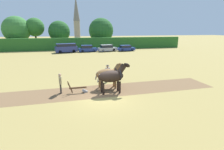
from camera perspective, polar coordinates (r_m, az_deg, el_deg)
The scene contains 17 objects.
ground_plane at distance 13.93m, azimuth -2.50°, elevation -7.36°, with size 240.00×240.00×0.00m, color #998447.
plowed_furrow_strip at distance 15.18m, azimuth -16.35°, elevation -6.04°, with size 27.44×3.27×0.01m, color brown.
hedgerow at distance 46.62m, azimuth -10.37°, elevation 10.01°, with size 56.12×1.34×3.03m, color #286023.
tree_far_left at distance 53.19m, azimuth -28.77°, elevation 12.85°, with size 6.90×6.90×8.49m.
tree_left at distance 52.76m, azimuth -23.90°, elevation 14.07°, with size 4.90×4.90×8.14m.
tree_center_left at distance 51.39m, azimuth -16.86°, elevation 13.42°, with size 5.77×5.77×7.42m.
tree_center at distance 52.39m, azimuth -3.60°, elevation 14.28°, with size 7.11×7.11×8.32m.
church_spire at distance 82.50m, azimuth -11.50°, elevation 17.84°, with size 2.93×2.93×19.03m.
draft_horse_lead_left at distance 14.51m, azimuth 0.06°, elevation -0.35°, with size 2.90×1.07×2.59m.
draft_horse_lead_right at distance 15.76m, azimuth -1.14°, elevation 0.37°, with size 2.77×1.06×2.34m.
plow at distance 15.07m, azimuth -10.54°, elevation -4.54°, with size 1.66×0.47×1.13m.
farmer_at_plow at distance 15.12m, azimuth -16.55°, elevation -2.15°, with size 0.24×0.68×1.71m.
farmer_beside_team at distance 17.80m, azimuth -1.43°, elevation 1.07°, with size 0.58×0.44×1.73m.
parked_van at distance 41.54m, azimuth -14.75°, elevation 8.55°, with size 5.12×2.83×2.04m.
parked_car_left at distance 41.88m, azimuth -8.07°, elevation 8.52°, with size 4.27×1.88×1.57m.
parked_car_center_left at distance 42.27m, azimuth -1.63°, elevation 8.74°, with size 4.68×2.47×1.60m.
parked_car_center at distance 43.24m, azimuth 4.56°, elevation 8.74°, with size 4.31×2.21×1.42m.
Camera 1 is at (-2.34, -12.68, 5.26)m, focal length 28.00 mm.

